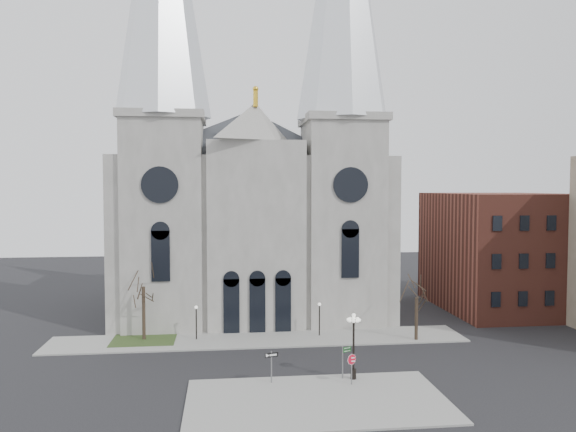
{
  "coord_description": "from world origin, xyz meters",
  "views": [
    {
      "loc": [
        -3.35,
        -42.43,
        14.82
      ],
      "look_at": [
        2.48,
        8.0,
        12.15
      ],
      "focal_mm": 35.0,
      "sensor_mm": 36.0,
      "label": 1
    }
  ],
  "objects": [
    {
      "name": "one_way_sign",
      "position": [
        0.16,
        -1.27,
        1.74
      ],
      "size": [
        1.02,
        0.33,
        2.39
      ],
      "rotation": [
        0.0,
        0.0,
        0.28
      ],
      "color": "slate",
      "rests_on": "sidewalk_near"
    },
    {
      "name": "ped_lamp_left",
      "position": [
        -6.0,
        11.5,
        2.33
      ],
      "size": [
        0.32,
        0.32,
        3.26
      ],
      "color": "black",
      "rests_on": "sidewalk_far"
    },
    {
      "name": "ped_lamp_right",
      "position": [
        6.0,
        11.5,
        2.33
      ],
      "size": [
        0.32,
        0.32,
        3.26
      ],
      "color": "black",
      "rests_on": "sidewalk_far"
    },
    {
      "name": "bg_building_brick",
      "position": [
        30.0,
        22.0,
        7.0
      ],
      "size": [
        14.0,
        18.0,
        14.0
      ],
      "primitive_type": "cube",
      "color": "brown",
      "rests_on": "ground"
    },
    {
      "name": "ground",
      "position": [
        0.0,
        0.0,
        0.0
      ],
      "size": [
        160.0,
        160.0,
        0.0
      ],
      "primitive_type": "plane",
      "color": "black",
      "rests_on": "ground"
    },
    {
      "name": "street_name_sign",
      "position": [
        5.73,
        -0.91,
        1.59
      ],
      "size": [
        0.74,
        0.35,
        2.47
      ],
      "rotation": [
        0.0,
        0.0,
        0.39
      ],
      "color": "slate",
      "rests_on": "sidewalk_near"
    },
    {
      "name": "grass_patch",
      "position": [
        -11.0,
        12.0,
        0.09
      ],
      "size": [
        6.0,
        5.0,
        0.18
      ],
      "primitive_type": "cube",
      "color": "#2C411B",
      "rests_on": "ground"
    },
    {
      "name": "globe_lamp",
      "position": [
        6.45,
        -1.16,
        3.32
      ],
      "size": [
        1.33,
        1.33,
        5.06
      ],
      "rotation": [
        0.0,
        0.0,
        -0.26
      ],
      "color": "black",
      "rests_on": "sidewalk_near"
    },
    {
      "name": "tree_left",
      "position": [
        -11.0,
        12.0,
        5.58
      ],
      "size": [
        3.2,
        3.2,
        7.5
      ],
      "color": "black",
      "rests_on": "ground"
    },
    {
      "name": "sidewalk_far",
      "position": [
        0.0,
        11.0,
        0.07
      ],
      "size": [
        40.0,
        6.0,
        0.14
      ],
      "primitive_type": "cube",
      "color": "gray",
      "rests_on": "ground"
    },
    {
      "name": "sidewalk_near",
      "position": [
        3.0,
        -5.0,
        0.07
      ],
      "size": [
        18.0,
        10.0,
        0.14
      ],
      "primitive_type": "cube",
      "color": "gray",
      "rests_on": "ground"
    },
    {
      "name": "stop_sign",
      "position": [
        6.03,
        -2.35,
        1.8
      ],
      "size": [
        0.83,
        0.11,
        2.32
      ],
      "rotation": [
        0.0,
        0.0,
        0.09
      ],
      "color": "slate",
      "rests_on": "sidewalk_near"
    },
    {
      "name": "cathedral",
      "position": [
        0.0,
        22.86,
        18.48
      ],
      "size": [
        33.0,
        26.66,
        54.0
      ],
      "color": "gray",
      "rests_on": "ground"
    },
    {
      "name": "tree_right",
      "position": [
        15.0,
        9.0,
        4.47
      ],
      "size": [
        3.2,
        3.2,
        6.0
      ],
      "color": "black",
      "rests_on": "ground"
    }
  ]
}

